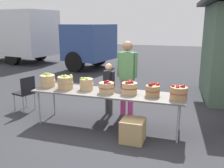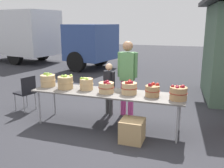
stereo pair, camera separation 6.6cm
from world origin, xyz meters
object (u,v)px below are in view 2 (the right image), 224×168
(apple_basket_green_2, at_px, (86,84))
(produce_crate, at_px, (132,130))
(apple_basket_red_2, at_px, (152,90))
(apple_basket_green_1, at_px, (65,82))
(apple_basket_green_0, at_px, (48,80))
(folding_chair, at_px, (26,90))
(box_truck, at_px, (34,35))
(market_table, at_px, (107,94))
(apple_basket_red_1, at_px, (129,88))
(vendor_adult, at_px, (127,73))
(apple_basket_red_3, at_px, (178,93))
(child_customer, at_px, (109,85))
(apple_basket_red_0, at_px, (107,87))

(apple_basket_green_2, relative_size, produce_crate, 0.71)
(apple_basket_red_2, height_order, produce_crate, apple_basket_red_2)
(apple_basket_green_1, relative_size, apple_basket_green_2, 1.14)
(apple_basket_green_0, bearing_deg, folding_chair, 161.40)
(box_truck, bearing_deg, apple_basket_green_0, -42.28)
(market_table, distance_m, apple_basket_green_1, 0.95)
(market_table, bearing_deg, apple_basket_red_1, 2.68)
(market_table, bearing_deg, apple_basket_green_2, 174.34)
(market_table, distance_m, vendor_adult, 0.88)
(apple_basket_green_2, bearing_deg, vendor_adult, 47.81)
(apple_basket_green_0, bearing_deg, apple_basket_red_2, -0.96)
(vendor_adult, bearing_deg, produce_crate, 106.30)
(produce_crate, bearing_deg, apple_basket_red_3, 28.83)
(box_truck, bearing_deg, apple_basket_green_1, -40.10)
(apple_basket_red_3, distance_m, box_truck, 10.56)
(child_customer, height_order, produce_crate, child_customer)
(apple_basket_green_0, distance_m, box_truck, 8.55)
(apple_basket_red_0, distance_m, child_customer, 0.82)
(box_truck, bearing_deg, apple_basket_red_3, -30.40)
(vendor_adult, xyz_separation_m, child_customer, (-0.41, -0.08, -0.30))
(apple_basket_green_1, height_order, apple_basket_red_2, apple_basket_green_1)
(market_table, bearing_deg, apple_basket_red_0, -82.54)
(market_table, height_order, apple_basket_red_1, apple_basket_red_1)
(apple_basket_green_1, distance_m, apple_basket_red_2, 1.85)
(child_customer, bearing_deg, market_table, 134.65)
(apple_basket_red_1, relative_size, apple_basket_red_2, 1.11)
(apple_basket_green_0, xyz_separation_m, folding_chair, (-0.81, 0.27, -0.38))
(apple_basket_red_1, bearing_deg, market_table, -177.32)
(apple_basket_green_2, relative_size, child_customer, 0.24)
(market_table, distance_m, apple_basket_red_2, 0.93)
(apple_basket_red_2, distance_m, produce_crate, 0.85)
(produce_crate, bearing_deg, folding_chair, 164.56)
(apple_basket_red_0, bearing_deg, folding_chair, 170.48)
(apple_basket_green_2, bearing_deg, apple_basket_red_1, -1.63)
(apple_basket_green_2, xyz_separation_m, box_truck, (-6.08, 6.80, 0.61))
(apple_basket_red_0, distance_m, produce_crate, 1.01)
(market_table, height_order, apple_basket_red_0, apple_basket_red_0)
(apple_basket_red_1, xyz_separation_m, apple_basket_red_3, (0.95, -0.09, 0.00))
(apple_basket_green_1, bearing_deg, child_customer, 45.49)
(apple_basket_green_1, height_order, produce_crate, apple_basket_green_1)
(apple_basket_red_0, bearing_deg, produce_crate, -33.01)
(apple_basket_red_1, xyz_separation_m, folding_chair, (-2.67, 0.30, -0.36))
(apple_basket_red_3, xyz_separation_m, produce_crate, (-0.75, -0.41, -0.67))
(vendor_adult, distance_m, produce_crate, 1.58)
(apple_basket_green_1, bearing_deg, box_truck, 129.35)
(market_table, xyz_separation_m, apple_basket_red_0, (0.01, -0.06, 0.15))
(apple_basket_red_0, bearing_deg, child_customer, 105.99)
(vendor_adult, bearing_deg, child_customer, 8.01)
(market_table, bearing_deg, apple_basket_red_2, 0.39)
(apple_basket_green_2, height_order, apple_basket_red_2, apple_basket_green_2)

